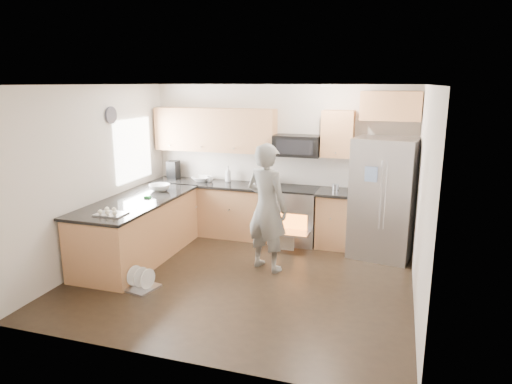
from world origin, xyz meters
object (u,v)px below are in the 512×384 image
(stove_range, at_px, (295,203))
(dish_rack, at_px, (138,282))
(person, at_px, (267,207))
(refrigerator, at_px, (383,198))

(stove_range, height_order, dish_rack, stove_range)
(person, height_order, dish_rack, person)
(stove_range, xyz_separation_m, person, (-0.12, -1.25, 0.24))
(person, bearing_deg, refrigerator, -125.00)
(dish_rack, bearing_deg, stove_range, 57.00)
(stove_range, height_order, refrigerator, refrigerator)
(refrigerator, distance_m, dish_rack, 3.75)
(refrigerator, xyz_separation_m, dish_rack, (-2.97, -2.14, -0.84))
(person, bearing_deg, dish_rack, 60.36)
(stove_range, distance_m, dish_rack, 2.90)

